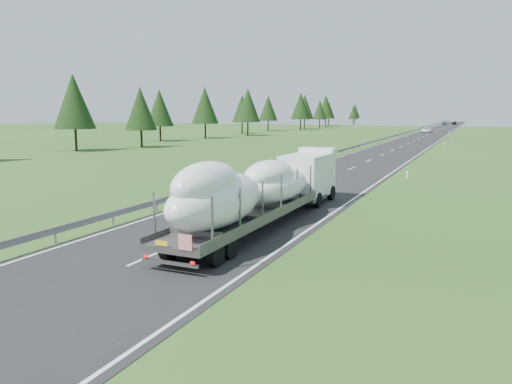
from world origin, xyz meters
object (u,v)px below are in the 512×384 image
at_px(highway_sign, 449,135).
at_px(distant_van, 427,130).
at_px(distant_car_dark, 454,123).
at_px(boat_truck, 263,187).
at_px(distant_car_blue, 444,123).

height_order(highway_sign, distant_van, highway_sign).
relative_size(highway_sign, distant_car_dark, 0.56).
height_order(boat_truck, distant_car_dark, boat_truck).
xyz_separation_m(boat_truck, distant_van, (-3.66, 125.20, -1.30)).
relative_size(distant_van, distant_car_dark, 1.25).
relative_size(boat_truck, distant_car_dark, 4.13).
bearing_deg(distant_car_dark, highway_sign, -86.65).
relative_size(distant_van, distant_car_blue, 1.21).
distance_m(highway_sign, distant_car_dark, 148.27).
height_order(boat_truck, distant_car_blue, boat_truck).
bearing_deg(distant_car_blue, boat_truck, -86.79).
distance_m(highway_sign, boat_truck, 73.06).
distance_m(distant_van, distant_car_dark, 95.87).
bearing_deg(distant_van, boat_truck, -89.09).
bearing_deg(highway_sign, distant_car_dark, 92.31).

